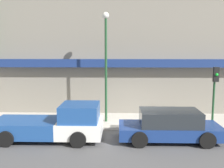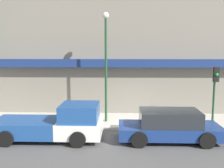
{
  "view_description": "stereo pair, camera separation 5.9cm",
  "coord_description": "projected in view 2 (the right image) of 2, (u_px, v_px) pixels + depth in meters",
  "views": [
    {
      "loc": [
        -0.95,
        -13.01,
        4.29
      ],
      "look_at": [
        -1.34,
        1.25,
        2.35
      ],
      "focal_mm": 40.0,
      "sensor_mm": 36.0,
      "label": 1
    },
    {
      "loc": [
        -0.89,
        -13.0,
        4.29
      ],
      "look_at": [
        -1.34,
        1.25,
        2.35
      ],
      "focal_mm": 40.0,
      "sensor_mm": 36.0,
      "label": 2
    }
  ],
  "objects": [
    {
      "name": "pickup_truck",
      "position": [
        55.0,
        124.0,
        11.98
      ],
      "size": [
        5.21,
        2.2,
        1.75
      ],
      "rotation": [
        0.0,
        0.0,
        0.0
      ],
      "color": "white",
      "rests_on": "ground"
    },
    {
      "name": "ground_plane",
      "position": [
        136.0,
        130.0,
        13.43
      ],
      "size": [
        80.0,
        80.0,
        0.0
      ],
      "primitive_type": "plane",
      "color": "#4C4C4F"
    },
    {
      "name": "traffic_light",
      "position": [
        215.0,
        85.0,
        13.66
      ],
      "size": [
        0.28,
        0.42,
        3.23
      ],
      "color": "#1E4728",
      "rests_on": "sidewalk"
    },
    {
      "name": "sidewalk",
      "position": [
        134.0,
        121.0,
        14.97
      ],
      "size": [
        36.0,
        3.13,
        0.15
      ],
      "color": "#B7B2A8",
      "rests_on": "ground"
    },
    {
      "name": "parked_car",
      "position": [
        169.0,
        126.0,
        11.81
      ],
      "size": [
        4.78,
        2.05,
        1.48
      ],
      "rotation": [
        0.0,
        0.0,
        -0.01
      ],
      "color": "navy",
      "rests_on": "ground"
    },
    {
      "name": "building",
      "position": [
        132.0,
        45.0,
        17.37
      ],
      "size": [
        19.8,
        3.8,
        10.68
      ],
      "color": "gray",
      "rests_on": "ground"
    },
    {
      "name": "fire_hydrant",
      "position": [
        158.0,
        119.0,
        13.93
      ],
      "size": [
        0.19,
        0.19,
        0.64
      ],
      "color": "red",
      "rests_on": "sidewalk"
    },
    {
      "name": "street_lamp",
      "position": [
        106.0,
        56.0,
        14.11
      ],
      "size": [
        0.36,
        0.36,
        6.23
      ],
      "color": "#1E4728",
      "rests_on": "sidewalk"
    }
  ]
}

